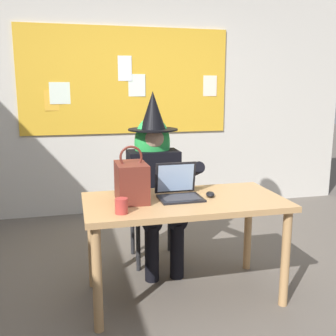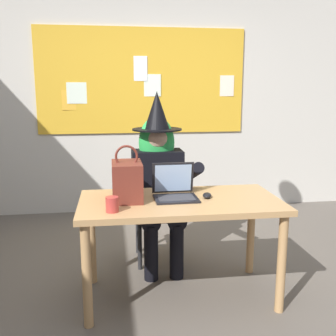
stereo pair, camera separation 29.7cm
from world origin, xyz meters
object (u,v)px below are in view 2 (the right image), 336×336
(desk_main, at_px, (180,212))
(laptop, at_px, (175,190))
(chair_at_desk, at_px, (157,202))
(computer_mouse, at_px, (207,195))
(handbag, at_px, (127,181))
(person_costumed, at_px, (159,172))
(coffee_mug, at_px, (112,204))

(desk_main, relative_size, laptop, 4.61)
(chair_at_desk, height_order, computer_mouse, chair_at_desk)
(chair_at_desk, bearing_deg, handbag, -21.94)
(person_costumed, bearing_deg, laptop, 5.01)
(chair_at_desk, bearing_deg, coffee_mug, -21.55)
(coffee_mug, bearing_deg, handbag, 68.28)
(person_costumed, relative_size, handbag, 3.82)
(laptop, bearing_deg, coffee_mug, -149.56)
(computer_mouse, relative_size, coffee_mug, 1.09)
(handbag, relative_size, coffee_mug, 3.98)
(desk_main, xyz_separation_m, person_costumed, (-0.08, 0.59, 0.16))
(chair_at_desk, xyz_separation_m, coffee_mug, (-0.39, -0.93, 0.27))
(chair_at_desk, relative_size, laptop, 2.98)
(coffee_mug, bearing_deg, laptop, 31.07)
(chair_at_desk, bearing_deg, person_costumed, 0.37)
(desk_main, relative_size, coffee_mug, 14.49)
(desk_main, relative_size, handbag, 3.64)
(chair_at_desk, xyz_separation_m, computer_mouse, (0.27, -0.70, 0.24))
(coffee_mug, bearing_deg, desk_main, 24.64)
(handbag, bearing_deg, laptop, 0.05)
(coffee_mug, bearing_deg, person_costumed, 64.36)
(handbag, bearing_deg, computer_mouse, -3.32)
(desk_main, distance_m, chair_at_desk, 0.73)
(handbag, bearing_deg, person_costumed, 62.56)
(laptop, height_order, computer_mouse, laptop)
(person_costumed, relative_size, coffee_mug, 15.21)
(laptop, distance_m, computer_mouse, 0.23)
(computer_mouse, height_order, handbag, handbag)
(computer_mouse, bearing_deg, laptop, -171.57)
(person_costumed, xyz_separation_m, coffee_mug, (-0.39, -0.80, -0.02))
(person_costumed, distance_m, computer_mouse, 0.64)
(desk_main, xyz_separation_m, handbag, (-0.36, 0.05, 0.23))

